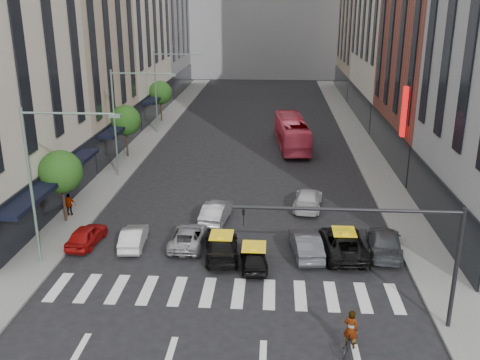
% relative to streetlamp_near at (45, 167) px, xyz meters
% --- Properties ---
extents(ground, '(160.00, 160.00, 0.00)m').
position_rel_streetlamp_near_xyz_m(ground, '(10.04, -4.00, -5.90)').
color(ground, black).
rests_on(ground, ground).
extents(sidewalk_left, '(3.00, 96.00, 0.15)m').
position_rel_streetlamp_near_xyz_m(sidewalk_left, '(-1.46, 26.00, -5.83)').
color(sidewalk_left, slate).
rests_on(sidewalk_left, ground).
extents(sidewalk_right, '(3.00, 96.00, 0.15)m').
position_rel_streetlamp_near_xyz_m(sidewalk_right, '(21.54, 26.00, -5.83)').
color(sidewalk_right, slate).
rests_on(sidewalk_right, ground).
extents(building_left_b, '(8.00, 16.00, 24.00)m').
position_rel_streetlamp_near_xyz_m(building_left_b, '(-6.96, 24.00, 6.10)').
color(building_left_b, tan).
rests_on(building_left_b, ground).
extents(building_right_b, '(8.00, 18.00, 26.00)m').
position_rel_streetlamp_near_xyz_m(building_right_b, '(27.04, 23.00, 7.10)').
color(building_right_b, brown).
rests_on(building_right_b, ground).
extents(building_right_d, '(8.00, 18.00, 28.00)m').
position_rel_streetlamp_near_xyz_m(building_right_d, '(27.04, 61.00, 8.10)').
color(building_right_d, tan).
rests_on(building_right_d, ground).
extents(tree_near, '(2.88, 2.88, 4.95)m').
position_rel_streetlamp_near_xyz_m(tree_near, '(-1.76, 6.00, -2.25)').
color(tree_near, black).
rests_on(tree_near, sidewalk_left).
extents(tree_mid, '(2.88, 2.88, 4.95)m').
position_rel_streetlamp_near_xyz_m(tree_mid, '(-1.76, 22.00, -2.25)').
color(tree_mid, black).
rests_on(tree_mid, sidewalk_left).
extents(tree_far, '(2.88, 2.88, 4.95)m').
position_rel_streetlamp_near_xyz_m(tree_far, '(-1.76, 38.00, -2.25)').
color(tree_far, black).
rests_on(tree_far, sidewalk_left).
extents(streetlamp_near, '(5.38, 0.25, 9.00)m').
position_rel_streetlamp_near_xyz_m(streetlamp_near, '(0.00, 0.00, 0.00)').
color(streetlamp_near, gray).
rests_on(streetlamp_near, sidewalk_left).
extents(streetlamp_mid, '(5.38, 0.25, 9.00)m').
position_rel_streetlamp_near_xyz_m(streetlamp_mid, '(0.00, 16.00, 0.00)').
color(streetlamp_mid, gray).
rests_on(streetlamp_mid, sidewalk_left).
extents(streetlamp_far, '(5.38, 0.25, 9.00)m').
position_rel_streetlamp_near_xyz_m(streetlamp_far, '(0.00, 32.00, 0.00)').
color(streetlamp_far, gray).
rests_on(streetlamp_far, sidewalk_left).
extents(traffic_signal, '(10.10, 0.20, 6.00)m').
position_rel_streetlamp_near_xyz_m(traffic_signal, '(17.74, -5.00, -1.43)').
color(traffic_signal, black).
rests_on(traffic_signal, ground).
extents(liberty_sign, '(0.30, 0.70, 4.00)m').
position_rel_streetlamp_near_xyz_m(liberty_sign, '(22.64, 16.00, 0.10)').
color(liberty_sign, red).
rests_on(liberty_sign, ground).
extents(car_red, '(1.85, 3.88, 1.28)m').
position_rel_streetlamp_near_xyz_m(car_red, '(0.84, 2.70, -5.26)').
color(car_red, '#9C0E0E').
rests_on(car_red, ground).
extents(car_white_front, '(1.61, 3.85, 1.24)m').
position_rel_streetlamp_near_xyz_m(car_white_front, '(3.81, 2.66, -5.29)').
color(car_white_front, '#BCBCBC').
rests_on(car_white_front, ground).
extents(car_silver, '(2.09, 4.42, 1.22)m').
position_rel_streetlamp_near_xyz_m(car_silver, '(7.14, 3.00, -5.29)').
color(car_silver, '#99989D').
rests_on(car_silver, ground).
extents(taxi_left, '(2.42, 4.92, 1.37)m').
position_rel_streetlamp_near_xyz_m(taxi_left, '(9.37, 1.61, -5.22)').
color(taxi_left, black).
rests_on(taxi_left, ground).
extents(taxi_center, '(1.82, 3.79, 1.25)m').
position_rel_streetlamp_near_xyz_m(taxi_center, '(11.32, 0.45, -5.28)').
color(taxi_center, black).
rests_on(taxi_center, ground).
extents(car_grey_mid, '(2.05, 4.54, 1.45)m').
position_rel_streetlamp_near_xyz_m(car_grey_mid, '(14.34, 2.14, -5.18)').
color(car_grey_mid, '#43444B').
rests_on(car_grey_mid, ground).
extents(taxi_right, '(2.74, 5.39, 1.46)m').
position_rel_streetlamp_near_xyz_m(taxi_right, '(16.57, 2.39, -5.17)').
color(taxi_right, black).
rests_on(taxi_right, ground).
extents(car_grey_curb, '(2.56, 5.06, 1.41)m').
position_rel_streetlamp_near_xyz_m(car_grey_curb, '(19.04, 2.77, -5.20)').
color(car_grey_curb, '#3E4145').
rests_on(car_grey_curb, ground).
extents(car_row2_left, '(2.04, 4.44, 1.41)m').
position_rel_streetlamp_near_xyz_m(car_row2_left, '(8.47, 6.88, -5.20)').
color(car_row2_left, '#A6A5AB').
rests_on(car_row2_left, ground).
extents(car_row2_right, '(2.50, 4.90, 1.36)m').
position_rel_streetlamp_near_xyz_m(car_row2_right, '(14.89, 9.84, -5.22)').
color(car_row2_right, beige).
rests_on(car_row2_right, ground).
extents(bus, '(3.54, 11.32, 3.10)m').
position_rel_streetlamp_near_xyz_m(bus, '(14.14, 26.82, -4.35)').
color(bus, '#EE4663').
rests_on(bus, ground).
extents(motorcycle, '(1.38, 1.99, 0.99)m').
position_rel_streetlamp_near_xyz_m(motorcycle, '(15.77, -7.04, -5.41)').
color(motorcycle, black).
rests_on(motorcycle, ground).
extents(rider, '(0.77, 0.66, 1.78)m').
position_rel_streetlamp_near_xyz_m(rider, '(15.77, -7.04, -4.02)').
color(rider, gray).
rests_on(rider, motorcycle).
extents(pedestrian_far, '(0.95, 0.44, 1.59)m').
position_rel_streetlamp_near_xyz_m(pedestrian_far, '(-1.83, 6.99, -4.96)').
color(pedestrian_far, gray).
rests_on(pedestrian_far, sidewalk_left).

